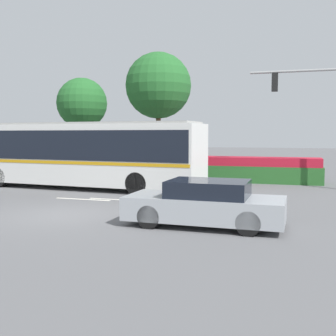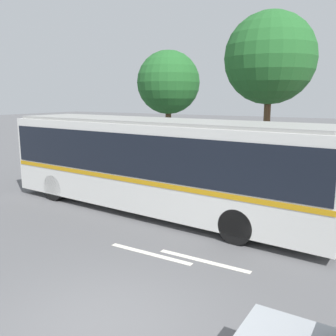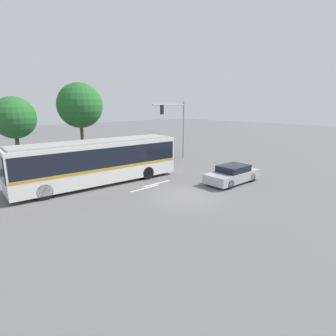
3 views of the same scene
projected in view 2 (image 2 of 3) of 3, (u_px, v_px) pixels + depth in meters
The scene contains 6 objects.
ground_plane at pixel (104, 325), 6.50m from camera, with size 140.00×140.00×0.00m, color #5B5B5E.
city_bus at pixel (157, 160), 12.67m from camera, with size 12.25×3.40×3.20m.
street_tree_left at pixel (168, 83), 19.57m from camera, with size 3.33×3.33×6.36m.
street_tree_centre at pixel (270, 59), 16.43m from camera, with size 4.06×4.06×7.66m.
lane_stripe_near at pixel (203, 261), 9.03m from camera, with size 2.40×0.16×0.01m, color silver.
lane_stripe_mid at pixel (150, 254), 9.44m from camera, with size 2.40×0.16×0.01m, color silver.
Camera 2 is at (3.98, -4.44, 3.95)m, focal length 39.56 mm.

